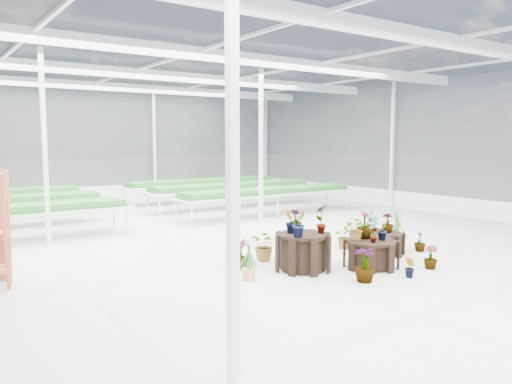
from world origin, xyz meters
TOP-DOWN VIEW (x-y plane):
  - ground_plane at (0.00, 0.00)m, footprint 24.00×24.00m
  - greenhouse_shell at (0.00, 0.00)m, footprint 18.00×24.00m
  - steel_frame at (0.00, 0.00)m, footprint 18.00×24.00m
  - nursery_benches at (0.00, 7.20)m, footprint 16.00×7.00m
  - plinth_tall at (0.45, -0.96)m, footprint 1.28×1.28m
  - plinth_mid at (1.65, -1.56)m, footprint 1.04×1.04m
  - plinth_low at (2.65, -0.86)m, footprint 1.13×1.13m
  - nursery_plants at (1.42, -0.77)m, footprint 4.91×3.07m

SIDE VIEW (x-z plane):
  - ground_plane at x=0.00m, z-range 0.00..0.00m
  - plinth_low at x=2.65m, z-range 0.00..0.48m
  - plinth_mid at x=1.65m, z-range 0.00..0.54m
  - plinth_tall at x=0.45m, z-range 0.00..0.70m
  - nursery_benches at x=0.00m, z-range 0.00..0.84m
  - nursery_plants at x=1.42m, z-range -0.15..1.13m
  - greenhouse_shell at x=0.00m, z-range 0.00..4.50m
  - steel_frame at x=0.00m, z-range 0.00..4.50m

